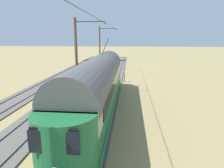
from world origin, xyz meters
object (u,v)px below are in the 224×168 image
catenary_pole_foreground (100,48)px  switch_stand (124,77)px  vintage_streetcar (98,84)px  catenary_pole_mid_near (77,56)px

catenary_pole_foreground → switch_stand: catenary_pole_foreground is taller
vintage_streetcar → catenary_pole_mid_near: catenary_pole_mid_near is taller
vintage_streetcar → catenary_pole_foreground: (2.82, -19.56, 1.71)m
catenary_pole_mid_near → switch_stand: catenary_pole_mid_near is taller
catenary_pole_foreground → vintage_streetcar: bearing=98.2°
catenary_pole_foreground → switch_stand: (-4.51, 8.80, -3.27)m
vintage_streetcar → switch_stand: vintage_streetcar is taller
catenary_pole_mid_near → switch_stand: 8.28m
vintage_streetcar → catenary_pole_mid_near: (2.82, -4.63, 1.71)m
catenary_pole_mid_near → catenary_pole_foreground: bearing=-90.0°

